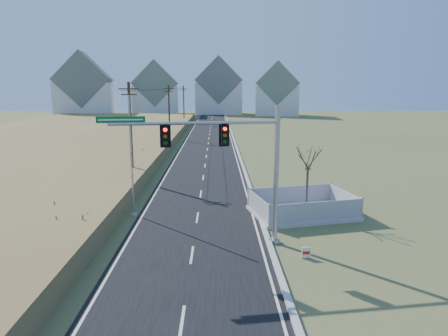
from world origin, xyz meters
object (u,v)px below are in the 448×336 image
at_px(fence_enclosure, 302,211).
at_px(flagpole, 132,169).
at_px(open_sign, 306,253).
at_px(bare_tree, 308,157).
at_px(traffic_signal_mast, 242,162).

bearing_deg(fence_enclosure, flagpole, 166.94).
height_order(open_sign, bare_tree, bare_tree).
distance_m(traffic_signal_mast, open_sign, 5.67).
bearing_deg(flagpole, open_sign, -34.98).
height_order(traffic_signal_mast, flagpole, flagpole).
xyz_separation_m(traffic_signal_mast, flagpole, (-6.92, 5.23, -1.41)).
distance_m(fence_enclosure, flagpole, 11.75).
relative_size(traffic_signal_mast, fence_enclosure, 1.27).
relative_size(fence_enclosure, bare_tree, 1.46).
bearing_deg(open_sign, fence_enclosure, 75.60).
height_order(fence_enclosure, open_sign, fence_enclosure).
relative_size(open_sign, bare_tree, 0.11).
bearing_deg(traffic_signal_mast, open_sign, -37.22).
xyz_separation_m(traffic_signal_mast, fence_enclosure, (4.46, 5.17, -4.33)).
relative_size(flagpole, bare_tree, 1.59).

